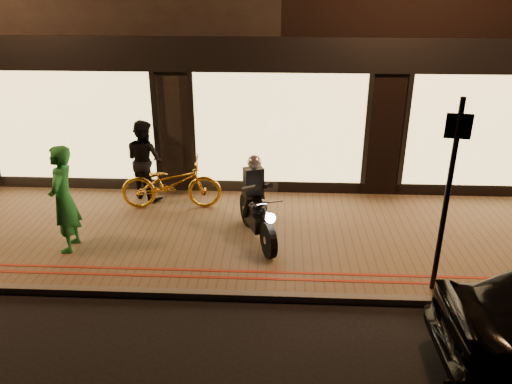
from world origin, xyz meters
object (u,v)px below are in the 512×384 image
sign_post (448,189)px  person_green (64,199)px  motorcycle (257,208)px  bicycle_gold (171,184)px

sign_post → person_green: 6.23m
motorcycle → bicycle_gold: 2.23m
bicycle_gold → person_green: size_ratio=1.08×
person_green → motorcycle: bearing=96.5°
bicycle_gold → person_green: person_green is taller
sign_post → person_green: sign_post is taller
bicycle_gold → motorcycle: bearing=-129.8°
motorcycle → person_green: bearing=169.1°
motorcycle → sign_post: size_ratio=0.62×
bicycle_gold → person_green: bearing=135.9°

